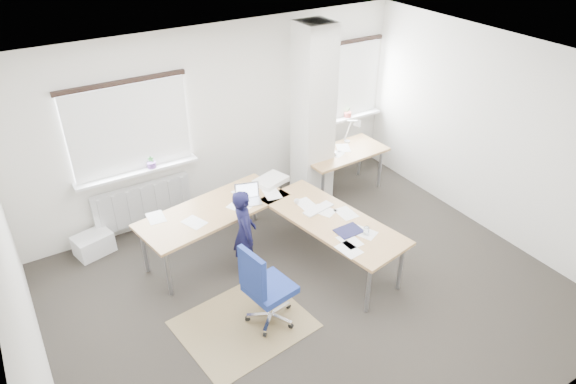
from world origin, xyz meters
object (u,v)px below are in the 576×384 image
desk_main (275,215)px  person (245,233)px  task_chair (268,302)px  desk_side (343,154)px

desk_main → person: 0.48m
desk_main → person: person is taller
person → task_chair: bearing=-178.0°
task_chair → person: size_ratio=0.90×
desk_side → task_chair: 3.18m
desk_main → desk_side: desk_side is taller
desk_main → task_chair: (-0.68, -0.99, -0.39)m
person → desk_main: bearing=-69.2°
desk_main → desk_side: (1.81, 0.95, -0.01)m
desk_side → task_chair: (-2.49, -1.94, -0.38)m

